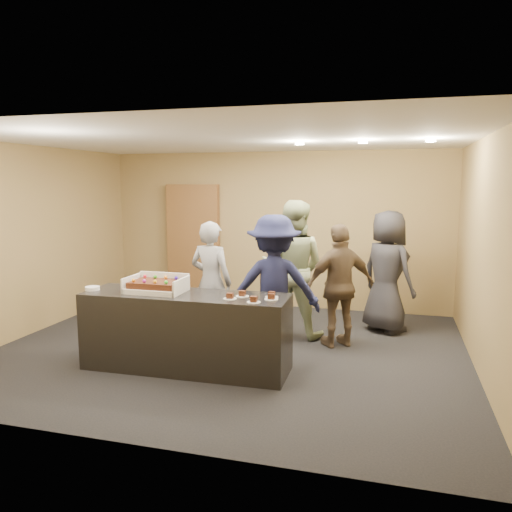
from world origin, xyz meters
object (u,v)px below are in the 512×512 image
object	(u,v)px
serving_counter	(186,332)
cake_box	(157,288)
person_sage_man	(293,269)
person_server_grey	(211,282)
person_dark_suit	(387,272)
person_navy_man	(274,287)
storage_cabinet	(193,244)
person_brown_extra	(340,286)
sheet_cake	(156,284)
plate_stack	(92,288)

from	to	relation	value
serving_counter	cake_box	xyz separation A→B (m)	(-0.37, 0.02, 0.50)
person_sage_man	cake_box	bearing A→B (deg)	54.99
person_server_grey	person_dark_suit	distance (m)	2.57
cake_box	person_navy_man	size ratio (longest dim) A/B	0.37
storage_cabinet	person_sage_man	xyz separation A→B (m)	(2.16, -1.57, -0.11)
person_navy_man	person_brown_extra	world-z (taller)	person_navy_man
sheet_cake	plate_stack	world-z (taller)	sheet_cake
person_brown_extra	person_dark_suit	distance (m)	1.05
person_brown_extra	serving_counter	bearing A→B (deg)	5.75
serving_counter	storage_cabinet	xyz separation A→B (m)	(-1.23, 3.19, 0.62)
serving_counter	plate_stack	size ratio (longest dim) A/B	14.02
storage_cabinet	person_sage_man	bearing A→B (deg)	-36.01
plate_stack	person_brown_extra	bearing A→B (deg)	27.52
cake_box	person_server_grey	bearing A→B (deg)	74.48
person_server_grey	plate_stack	bearing A→B (deg)	56.75
person_server_grey	cake_box	bearing A→B (deg)	83.56
sheet_cake	person_navy_man	distance (m)	1.44
plate_stack	person_server_grey	xyz separation A→B (m)	(1.06, 1.17, -0.09)
plate_stack	person_navy_man	bearing A→B (deg)	21.84
person_navy_man	cake_box	bearing A→B (deg)	13.57
person_server_grey	person_sage_man	bearing A→B (deg)	-141.62
person_navy_man	person_brown_extra	xyz separation A→B (m)	(0.75, 0.63, -0.07)
storage_cabinet	person_navy_man	world-z (taller)	storage_cabinet
serving_counter	cake_box	world-z (taller)	cake_box
storage_cabinet	serving_counter	bearing A→B (deg)	-68.89
person_brown_extra	plate_stack	bearing A→B (deg)	-5.98
person_dark_suit	storage_cabinet	bearing A→B (deg)	23.95
plate_stack	person_sage_man	xyz separation A→B (m)	(2.07, 1.73, 0.04)
person_sage_man	person_server_grey	bearing A→B (deg)	33.39
sheet_cake	person_sage_man	world-z (taller)	person_sage_man
serving_counter	person_server_grey	xyz separation A→B (m)	(-0.08, 1.05, 0.38)
person_server_grey	person_brown_extra	world-z (taller)	person_server_grey
person_server_grey	person_navy_man	xyz separation A→B (m)	(0.96, -0.35, 0.06)
storage_cabinet	plate_stack	bearing A→B (deg)	-88.50
cake_box	sheet_cake	size ratio (longest dim) A/B	1.17
person_sage_man	person_navy_man	world-z (taller)	person_sage_man
storage_cabinet	plate_stack	world-z (taller)	storage_cabinet
person_sage_man	person_dark_suit	distance (m)	1.41
serving_counter	plate_stack	bearing A→B (deg)	-175.43
storage_cabinet	person_server_grey	xyz separation A→B (m)	(1.15, -2.14, -0.24)
storage_cabinet	person_navy_man	size ratio (longest dim) A/B	1.20
person_navy_man	person_dark_suit	world-z (taller)	person_navy_man
cake_box	person_sage_man	size ratio (longest dim) A/B	0.34
serving_counter	sheet_cake	size ratio (longest dim) A/B	4.25
person_sage_man	person_brown_extra	size ratio (longest dim) A/B	1.18
storage_cabinet	person_brown_extra	size ratio (longest dim) A/B	1.30
cake_box	person_brown_extra	distance (m)	2.39
storage_cabinet	cake_box	world-z (taller)	storage_cabinet
serving_counter	person_sage_man	distance (m)	1.94
serving_counter	storage_cabinet	bearing A→B (deg)	109.98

